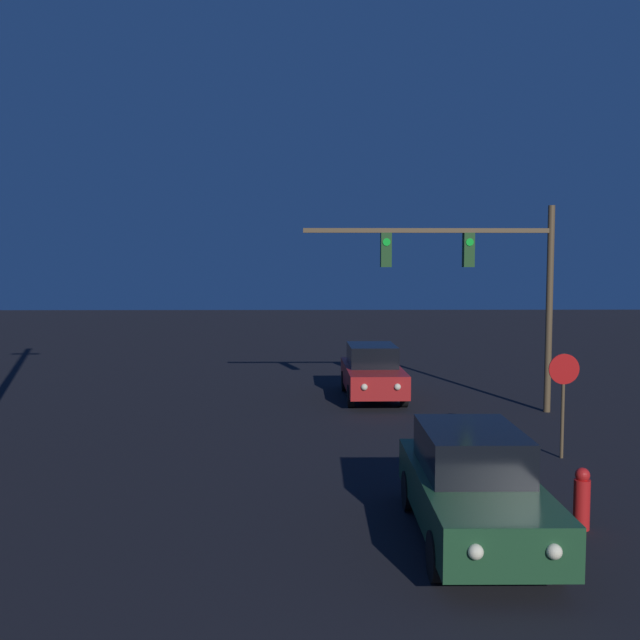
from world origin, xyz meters
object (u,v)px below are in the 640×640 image
car_near (473,485)px  traffic_signal_mast (480,271)px  car_far (372,372)px  fire_hydrant (582,499)px  stop_sign (563,387)px

car_near → traffic_signal_mast: traffic_signal_mast is taller
car_far → traffic_signal_mast: 4.48m
car_far → traffic_signal_mast: (2.65, -2.05, 2.98)m
car_near → car_far: 10.95m
car_near → fire_hydrant: (1.72, 0.37, -0.33)m
fire_hydrant → stop_sign: bearing=74.3°
fire_hydrant → car_far: bearing=101.7°
stop_sign → fire_hydrant: bearing=-105.7°
car_far → stop_sign: 7.45m
stop_sign → fire_hydrant: stop_sign is taller
car_near → car_far: same height
car_far → stop_sign: size_ratio=2.01×
car_far → traffic_signal_mast: bearing=141.3°
traffic_signal_mast → stop_sign: traffic_signal_mast is taller
traffic_signal_mast → fire_hydrant: bearing=-93.2°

